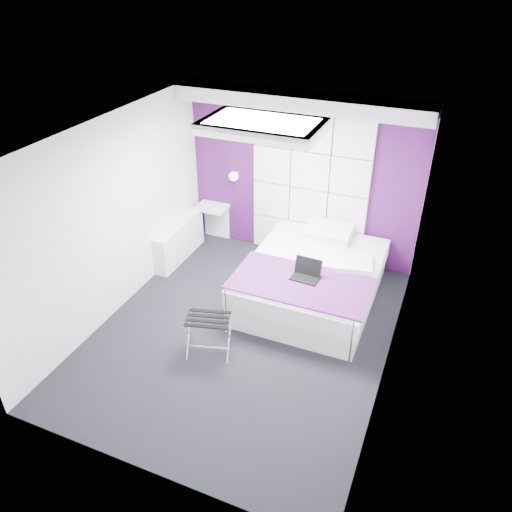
{
  "coord_description": "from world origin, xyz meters",
  "views": [
    {
      "loc": [
        2.07,
        -4.54,
        4.24
      ],
      "look_at": [
        0.03,
        0.35,
        0.97
      ],
      "focal_mm": 35.0,
      "sensor_mm": 36.0,
      "label": 1
    }
  ],
  "objects_px": {
    "wall_lamp": "(235,175)",
    "radiator": "(179,241)",
    "luggage_rack": "(209,335)",
    "bed": "(312,279)",
    "nightstand": "(212,207)",
    "laptop": "(307,273)"
  },
  "relations": [
    {
      "from": "bed",
      "to": "luggage_rack",
      "type": "xyz_separation_m",
      "value": [
        -0.83,
        -1.55,
        -0.07
      ]
    },
    {
      "from": "wall_lamp",
      "to": "nightstand",
      "type": "xyz_separation_m",
      "value": [
        -0.4,
        -0.04,
        -0.6
      ]
    },
    {
      "from": "radiator",
      "to": "nightstand",
      "type": "bearing_deg",
      "value": 71.57
    },
    {
      "from": "bed",
      "to": "nightstand",
      "type": "distance_m",
      "value": 2.26
    },
    {
      "from": "radiator",
      "to": "bed",
      "type": "bearing_deg",
      "value": -5.9
    },
    {
      "from": "bed",
      "to": "nightstand",
      "type": "xyz_separation_m",
      "value": [
        -2.03,
        0.95,
        0.29
      ]
    },
    {
      "from": "radiator",
      "to": "luggage_rack",
      "type": "xyz_separation_m",
      "value": [
        1.45,
        -1.78,
        -0.05
      ]
    },
    {
      "from": "luggage_rack",
      "to": "radiator",
      "type": "bearing_deg",
      "value": 113.27
    },
    {
      "from": "wall_lamp",
      "to": "laptop",
      "type": "height_order",
      "value": "wall_lamp"
    },
    {
      "from": "wall_lamp",
      "to": "bed",
      "type": "relative_size",
      "value": 0.07
    },
    {
      "from": "wall_lamp",
      "to": "laptop",
      "type": "relative_size",
      "value": 0.42
    },
    {
      "from": "wall_lamp",
      "to": "radiator",
      "type": "distance_m",
      "value": 1.35
    },
    {
      "from": "nightstand",
      "to": "laptop",
      "type": "height_order",
      "value": "laptop"
    },
    {
      "from": "bed",
      "to": "laptop",
      "type": "relative_size",
      "value": 6.07
    },
    {
      "from": "nightstand",
      "to": "laptop",
      "type": "bearing_deg",
      "value": -33.34
    },
    {
      "from": "wall_lamp",
      "to": "luggage_rack",
      "type": "height_order",
      "value": "wall_lamp"
    },
    {
      "from": "radiator",
      "to": "laptop",
      "type": "xyz_separation_m",
      "value": [
        2.29,
        -0.63,
        0.37
      ]
    },
    {
      "from": "radiator",
      "to": "bed",
      "type": "relative_size",
      "value": 0.56
    },
    {
      "from": "nightstand",
      "to": "luggage_rack",
      "type": "bearing_deg",
      "value": -64.25
    },
    {
      "from": "laptop",
      "to": "luggage_rack",
      "type": "bearing_deg",
      "value": -123.27
    },
    {
      "from": "nightstand",
      "to": "bed",
      "type": "bearing_deg",
      "value": -25.18
    },
    {
      "from": "nightstand",
      "to": "laptop",
      "type": "xyz_separation_m",
      "value": [
        2.05,
        -1.35,
        0.05
      ]
    }
  ]
}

